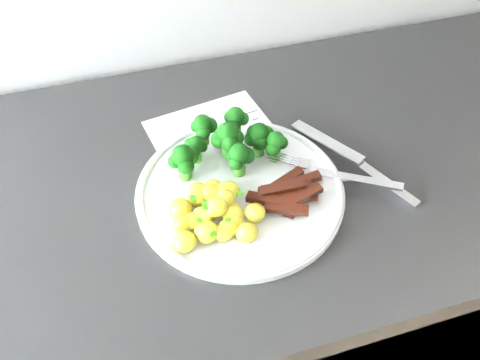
{
  "coord_description": "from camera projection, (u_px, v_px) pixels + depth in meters",
  "views": [
    {
      "loc": [
        -0.32,
        1.19,
        1.42
      ],
      "look_at": [
        -0.18,
        1.64,
        0.91
      ],
      "focal_mm": 36.95,
      "sensor_mm": 36.0,
      "label": 1
    }
  ],
  "objects": [
    {
      "name": "potatoes",
      "position": [
        215.0,
        212.0,
        0.66
      ],
      "size": [
        0.13,
        0.12,
        0.04
      ],
      "color": "gold",
      "rests_on": "plate"
    },
    {
      "name": "beef_strips",
      "position": [
        290.0,
        194.0,
        0.69
      ],
      "size": [
        0.12,
        0.09,
        0.03
      ],
      "color": "black",
      "rests_on": "plate"
    },
    {
      "name": "fork",
      "position": [
        336.0,
        173.0,
        0.71
      ],
      "size": [
        0.17,
        0.13,
        0.02
      ],
      "color": "silver",
      "rests_on": "plate"
    },
    {
      "name": "plate",
      "position": [
        240.0,
        190.0,
        0.71
      ],
      "size": [
        0.3,
        0.3,
        0.02
      ],
      "color": "white",
      "rests_on": "counter"
    },
    {
      "name": "counter",
      "position": [
        279.0,
        301.0,
        1.08
      ],
      "size": [
        2.35,
        0.59,
        0.88
      ],
      "color": "black",
      "rests_on": "ground"
    },
    {
      "name": "recipe_paper",
      "position": [
        229.0,
        156.0,
        0.76
      ],
      "size": [
        0.23,
        0.3,
        0.0
      ],
      "color": "white",
      "rests_on": "counter"
    },
    {
      "name": "knife",
      "position": [
        368.0,
        171.0,
        0.73
      ],
      "size": [
        0.12,
        0.22,
        0.03
      ],
      "color": "silver",
      "rests_on": "plate"
    },
    {
      "name": "broccoli",
      "position": [
        228.0,
        141.0,
        0.72
      ],
      "size": [
        0.18,
        0.11,
        0.07
      ],
      "color": "#306E1A",
      "rests_on": "plate"
    }
  ]
}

